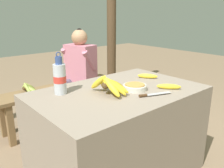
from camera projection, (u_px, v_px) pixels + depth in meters
market_counter at (118, 134)px, 1.81m from camera, size 1.22×0.79×0.71m
banana_bunch_ripe at (109, 84)px, 1.61m from camera, size 0.20×0.31×0.15m
serving_bowl at (135, 87)px, 1.71m from camera, size 0.17×0.17×0.04m
water_bottle at (60, 78)px, 1.60m from camera, size 0.09×0.09×0.29m
loose_banana_front at (169, 87)px, 1.73m from camera, size 0.14×0.16×0.04m
loose_banana_side at (148, 76)px, 2.01m from camera, size 0.13×0.16×0.04m
knife at (151, 95)px, 1.59m from camera, size 0.23×0.10×0.02m
wooden_bench at (60, 93)px, 2.68m from camera, size 1.41×0.32×0.45m
seated_vendor at (78, 69)px, 2.71m from camera, size 0.45×0.42×1.08m
banana_bunch_green at (28, 88)px, 2.42m from camera, size 0.17×0.27×0.13m
support_post_far at (111, 16)px, 3.35m from camera, size 0.13×0.13×2.41m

